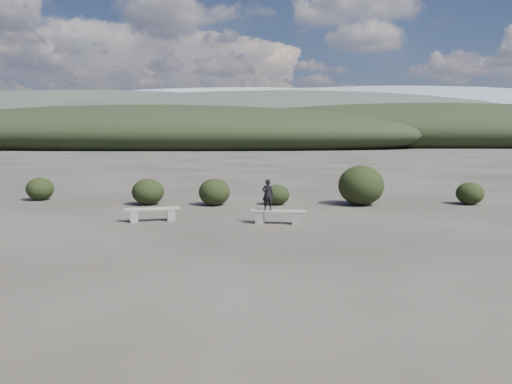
{
  "coord_description": "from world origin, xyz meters",
  "views": [
    {
      "loc": [
        1.19,
        -10.45,
        2.7
      ],
      "look_at": [
        0.6,
        3.5,
        1.1
      ],
      "focal_mm": 35.0,
      "sensor_mm": 36.0,
      "label": 1
    }
  ],
  "objects": [
    {
      "name": "shrub_a",
      "position": [
        -3.82,
        8.57,
        0.51
      ],
      "size": [
        1.24,
        1.24,
        1.01
      ],
      "primitive_type": "ellipsoid",
      "color": "black",
      "rests_on": "ground"
    },
    {
      "name": "ground",
      "position": [
        0.0,
        0.0,
        0.0
      ],
      "size": [
        1200.0,
        1200.0,
        0.0
      ],
      "primitive_type": "plane",
      "color": "#2E2924",
      "rests_on": "ground"
    },
    {
      "name": "shrub_d",
      "position": [
        4.43,
        8.84,
        0.77
      ],
      "size": [
        1.76,
        1.76,
        1.54
      ],
      "primitive_type": "ellipsoid",
      "color": "black",
      "rests_on": "ground"
    },
    {
      "name": "mountain_ridges",
      "position": [
        -7.48,
        339.06,
        10.84
      ],
      "size": [
        500.0,
        400.0,
        56.0
      ],
      "color": "black",
      "rests_on": "ground"
    },
    {
      "name": "seated_person",
      "position": [
        0.91,
        4.61,
        0.9
      ],
      "size": [
        0.36,
        0.26,
        0.95
      ],
      "primitive_type": "imported",
      "rotation": [
        0.0,
        0.0,
        3.06
      ],
      "color": "black",
      "rests_on": "bench_right"
    },
    {
      "name": "bench_left",
      "position": [
        -2.7,
        4.85,
        0.26
      ],
      "size": [
        1.73,
        0.82,
        0.42
      ],
      "rotation": [
        0.0,
        0.0,
        0.29
      ],
      "color": "slate",
      "rests_on": "ground"
    },
    {
      "name": "shrub_b",
      "position": [
        -1.22,
        8.51,
        0.52
      ],
      "size": [
        1.21,
        1.21,
        1.03
      ],
      "primitive_type": "ellipsoid",
      "color": "black",
      "rests_on": "ground"
    },
    {
      "name": "shrub_e",
      "position": [
        8.72,
        9.18,
        0.44
      ],
      "size": [
        1.05,
        1.05,
        0.88
      ],
      "primitive_type": "ellipsoid",
      "color": "black",
      "rests_on": "ground"
    },
    {
      "name": "shrub_c",
      "position": [
        1.19,
        8.78,
        0.39
      ],
      "size": [
        0.99,
        0.99,
        0.79
      ],
      "primitive_type": "ellipsoid",
      "color": "black",
      "rests_on": "ground"
    },
    {
      "name": "shrub_f",
      "position": [
        -8.67,
        9.75,
        0.47
      ],
      "size": [
        1.12,
        1.12,
        0.94
      ],
      "primitive_type": "ellipsoid",
      "color": "black",
      "rests_on": "ground"
    },
    {
      "name": "bench_right",
      "position": [
        1.22,
        4.57,
        0.26
      ],
      "size": [
        1.72,
        0.56,
        0.42
      ],
      "rotation": [
        0.0,
        0.0,
        -0.12
      ],
      "color": "slate",
      "rests_on": "ground"
    }
  ]
}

